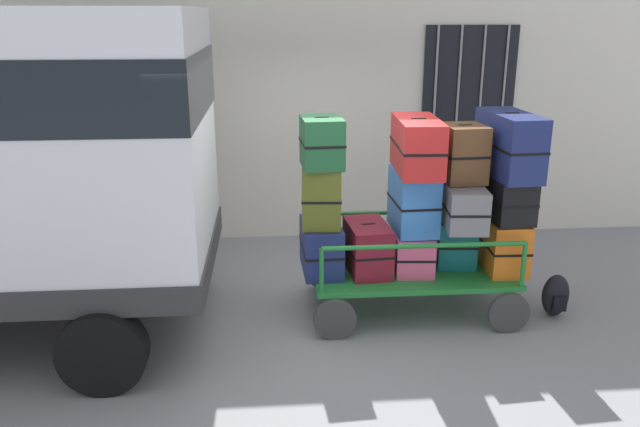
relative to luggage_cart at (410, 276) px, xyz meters
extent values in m
plane|color=gray|center=(-1.01, -0.05, -0.36)|extent=(40.00, 40.00, 0.00)
cube|color=silver|center=(-1.01, 2.44, 2.14)|extent=(12.00, 0.30, 5.00)
cube|color=black|center=(-2.81, 2.27, 1.64)|extent=(1.20, 0.04, 1.50)
cylinder|color=gray|center=(-3.26, 2.23, 1.64)|extent=(0.03, 0.03, 1.50)
cylinder|color=gray|center=(-2.96, 2.23, 1.64)|extent=(0.03, 0.03, 1.50)
cylinder|color=gray|center=(-2.66, 2.23, 1.64)|extent=(0.03, 0.03, 1.50)
cylinder|color=gray|center=(-2.36, 2.23, 1.64)|extent=(0.03, 0.03, 1.50)
cube|color=black|center=(1.19, 2.27, 1.64)|extent=(1.20, 0.04, 1.50)
cylinder|color=gray|center=(0.74, 2.23, 1.64)|extent=(0.03, 0.03, 1.50)
cylinder|color=gray|center=(1.04, 2.23, 1.64)|extent=(0.03, 0.03, 1.50)
cylinder|color=gray|center=(1.34, 2.23, 1.64)|extent=(0.03, 0.03, 1.50)
cylinder|color=gray|center=(1.64, 2.23, 1.64)|extent=(0.03, 0.03, 1.50)
cylinder|color=black|center=(-2.74, -1.26, -0.01)|extent=(0.70, 0.22, 0.70)
cube|color=#1E722D|center=(0.00, 0.00, 0.06)|extent=(1.97, 1.09, 0.05)
cylinder|color=#383838|center=(0.83, -0.56, -0.17)|extent=(0.40, 0.06, 0.40)
cylinder|color=#383838|center=(0.83, 0.56, -0.17)|extent=(0.40, 0.06, 0.40)
cylinder|color=#383838|center=(-0.83, -0.56, -0.17)|extent=(0.40, 0.06, 0.40)
cylinder|color=#383838|center=(-0.83, 0.56, -0.17)|extent=(0.40, 0.06, 0.40)
cylinder|color=#1E722D|center=(0.94, -0.50, 0.30)|extent=(0.04, 0.04, 0.43)
cylinder|color=#1E722D|center=(0.94, 0.50, 0.30)|extent=(0.04, 0.04, 0.43)
cylinder|color=#1E722D|center=(-0.94, -0.50, 0.30)|extent=(0.04, 0.04, 0.43)
cylinder|color=#1E722D|center=(-0.94, 0.50, 0.30)|extent=(0.04, 0.04, 0.43)
cylinder|color=#1E722D|center=(0.00, -0.50, 0.51)|extent=(1.89, 0.04, 0.04)
cylinder|color=#1E722D|center=(0.00, 0.50, 0.51)|extent=(1.89, 0.04, 0.04)
cube|color=navy|center=(-0.90, 0.03, 0.33)|extent=(0.40, 0.70, 0.48)
cube|color=black|center=(-0.90, 0.03, 0.33)|extent=(0.41, 0.71, 0.02)
cube|color=black|center=(-0.90, 0.03, 0.56)|extent=(0.13, 0.03, 0.02)
cube|color=#4C5119|center=(-0.90, 0.01, 0.86)|extent=(0.40, 0.53, 0.58)
cube|color=black|center=(-0.90, 0.01, 0.86)|extent=(0.41, 0.54, 0.02)
cube|color=black|center=(-0.90, 0.01, 1.15)|extent=(0.13, 0.04, 0.02)
cube|color=#194C28|center=(-0.90, -0.04, 1.39)|extent=(0.40, 0.50, 0.46)
cube|color=black|center=(-0.90, -0.04, 1.39)|extent=(0.41, 0.52, 0.02)
cube|color=black|center=(-0.90, -0.04, 1.62)|extent=(0.13, 0.04, 0.02)
cube|color=maroon|center=(-0.45, -0.03, 0.33)|extent=(0.43, 0.66, 0.49)
cube|color=black|center=(-0.45, -0.03, 0.33)|extent=(0.44, 0.67, 0.02)
cube|color=black|center=(-0.45, -0.03, 0.57)|extent=(0.13, 0.04, 0.02)
cube|color=#CC4C72|center=(0.00, -0.04, 0.28)|extent=(0.41, 0.58, 0.39)
cube|color=black|center=(0.00, -0.04, 0.28)|extent=(0.42, 0.59, 0.02)
cube|color=black|center=(0.00, -0.04, 0.47)|extent=(0.13, 0.04, 0.02)
cube|color=#3372C6|center=(0.00, 0.03, 0.78)|extent=(0.40, 0.64, 0.60)
cube|color=black|center=(0.00, 0.03, 0.78)|extent=(0.41, 0.65, 0.02)
cube|color=black|center=(0.00, 0.03, 1.08)|extent=(0.13, 0.03, 0.02)
cube|color=#B21E1E|center=(0.00, -0.02, 1.34)|extent=(0.42, 0.89, 0.50)
cube|color=black|center=(0.00, -0.02, 1.34)|extent=(0.43, 0.90, 0.02)
cube|color=black|center=(0.00, -0.02, 1.59)|extent=(0.14, 0.04, 0.02)
cube|color=#0F5960|center=(0.45, 0.02, 0.33)|extent=(0.41, 0.35, 0.49)
cube|color=black|center=(0.45, 0.02, 0.33)|extent=(0.42, 0.36, 0.02)
cube|color=black|center=(0.45, 0.02, 0.57)|extent=(0.14, 0.04, 0.02)
cube|color=slate|center=(0.45, -0.02, 0.78)|extent=(0.44, 0.98, 0.40)
cube|color=black|center=(0.45, -0.02, 0.78)|extent=(0.45, 0.99, 0.02)
cube|color=black|center=(0.45, -0.02, 0.97)|extent=(0.13, 0.04, 0.02)
cube|color=brown|center=(0.45, 0.00, 1.25)|extent=(0.40, 0.47, 0.54)
cube|color=black|center=(0.45, 0.00, 1.25)|extent=(0.42, 0.48, 0.02)
cube|color=black|center=(0.45, 0.00, 1.52)|extent=(0.13, 0.04, 0.02)
cube|color=orange|center=(0.90, -0.03, 0.34)|extent=(0.39, 0.73, 0.52)
cube|color=black|center=(0.90, -0.03, 0.34)|extent=(0.40, 0.74, 0.02)
cube|color=black|center=(0.90, -0.03, 0.59)|extent=(0.13, 0.03, 0.02)
cube|color=black|center=(0.90, 0.04, 0.81)|extent=(0.40, 0.83, 0.41)
cube|color=black|center=(0.90, 0.04, 0.81)|extent=(0.41, 0.84, 0.02)
cube|color=black|center=(0.90, 0.04, 1.02)|extent=(0.13, 0.04, 0.02)
cube|color=navy|center=(0.90, 0.01, 1.33)|extent=(0.42, 0.92, 0.60)
cube|color=black|center=(0.90, 0.01, 1.33)|extent=(0.43, 0.93, 0.02)
cube|color=black|center=(0.90, 0.01, 1.63)|extent=(0.13, 0.04, 0.02)
ellipsoid|color=black|center=(1.41, -0.27, -0.14)|extent=(0.27, 0.19, 0.44)
cube|color=black|center=(1.41, -0.36, -0.19)|extent=(0.14, 0.06, 0.15)
camera|label=1|loc=(-1.38, -5.77, 2.55)|focal=35.35mm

